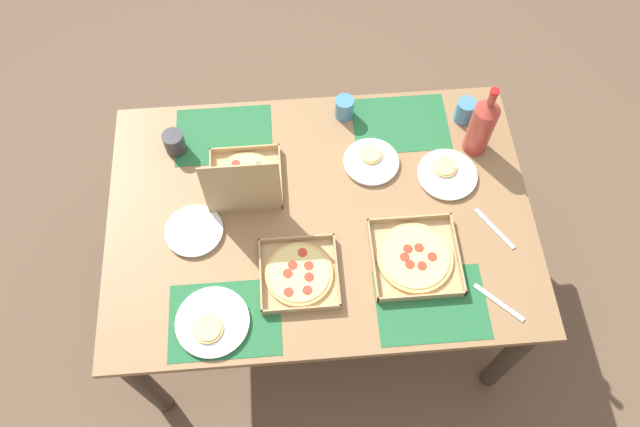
% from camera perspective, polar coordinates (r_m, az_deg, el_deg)
% --- Properties ---
extents(ground_plane, '(6.00, 6.00, 0.00)m').
position_cam_1_polar(ground_plane, '(2.84, 0.00, -7.14)').
color(ground_plane, brown).
extents(dining_table, '(1.49, 1.02, 0.75)m').
position_cam_1_polar(dining_table, '(2.25, 0.00, -1.24)').
color(dining_table, '#3F3328').
rests_on(dining_table, ground_plane).
extents(placemat_near_left, '(0.36, 0.26, 0.00)m').
position_cam_1_polar(placemat_near_left, '(2.39, 7.43, 8.23)').
color(placemat_near_left, '#236638').
rests_on(placemat_near_left, dining_table).
extents(placemat_near_right, '(0.36, 0.26, 0.00)m').
position_cam_1_polar(placemat_near_right, '(2.36, -8.88, 7.19)').
color(placemat_near_right, '#236638').
rests_on(placemat_near_right, dining_table).
extents(placemat_far_left, '(0.36, 0.26, 0.00)m').
position_cam_1_polar(placemat_far_left, '(2.06, 10.25, -8.26)').
color(placemat_far_left, '#236638').
rests_on(placemat_far_left, dining_table).
extents(placemat_far_right, '(0.36, 0.26, 0.00)m').
position_cam_1_polar(placemat_far_right, '(2.03, -8.79, -9.68)').
color(placemat_far_right, '#236638').
rests_on(placemat_far_right, dining_table).
extents(pizza_box_corner_left, '(0.26, 0.26, 0.04)m').
position_cam_1_polar(pizza_box_corner_left, '(2.05, -1.95, -5.62)').
color(pizza_box_corner_left, tan).
rests_on(pizza_box_corner_left, dining_table).
extents(pizza_box_corner_right, '(0.29, 0.29, 0.04)m').
position_cam_1_polar(pizza_box_corner_right, '(2.10, 8.76, -4.05)').
color(pizza_box_corner_right, tan).
rests_on(pizza_box_corner_right, dining_table).
extents(pizza_box_edge_far, '(0.26, 0.26, 0.29)m').
position_cam_1_polar(pizza_box_edge_far, '(2.19, -6.94, 3.00)').
color(pizza_box_edge_far, tan).
rests_on(pizza_box_edge_far, dining_table).
extents(plate_middle, '(0.20, 0.20, 0.03)m').
position_cam_1_polar(plate_middle, '(2.27, 4.75, 4.82)').
color(plate_middle, white).
rests_on(plate_middle, dining_table).
extents(plate_far_left, '(0.20, 0.20, 0.02)m').
position_cam_1_polar(plate_far_left, '(2.16, -11.55, -1.60)').
color(plate_far_left, white).
rests_on(plate_far_left, dining_table).
extents(plate_far_right, '(0.24, 0.24, 0.03)m').
position_cam_1_polar(plate_far_right, '(2.02, -9.94, -9.93)').
color(plate_far_right, white).
rests_on(plate_far_right, dining_table).
extents(plate_near_right, '(0.22, 0.22, 0.03)m').
position_cam_1_polar(plate_near_right, '(2.28, 11.64, 3.59)').
color(plate_near_right, white).
rests_on(plate_near_right, dining_table).
extents(soda_bottle, '(0.09, 0.09, 0.32)m').
position_cam_1_polar(soda_bottle, '(2.27, 14.74, 7.89)').
color(soda_bottle, '#B2382D').
rests_on(soda_bottle, dining_table).
extents(cup_spare, '(0.08, 0.08, 0.09)m').
position_cam_1_polar(cup_spare, '(2.32, -13.30, 6.39)').
color(cup_spare, '#333338').
rests_on(cup_spare, dining_table).
extents(cup_clear_left, '(0.07, 0.07, 0.10)m').
position_cam_1_polar(cup_clear_left, '(2.40, 13.24, 9.21)').
color(cup_clear_left, teal).
rests_on(cup_clear_left, dining_table).
extents(cup_red, '(0.07, 0.07, 0.09)m').
position_cam_1_polar(cup_red, '(2.36, 2.26, 9.75)').
color(cup_red, teal).
rests_on(cup_red, dining_table).
extents(fork_by_near_right, '(0.11, 0.17, 0.00)m').
position_cam_1_polar(fork_by_near_right, '(2.21, 15.82, -1.34)').
color(fork_by_near_right, '#B7B7BC').
rests_on(fork_by_near_right, dining_table).
extents(fork_by_far_right, '(0.15, 0.15, 0.00)m').
position_cam_1_polar(fork_by_far_right, '(2.10, 16.19, -7.90)').
color(fork_by_far_right, '#B7B7BC').
rests_on(fork_by_far_right, dining_table).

